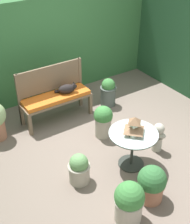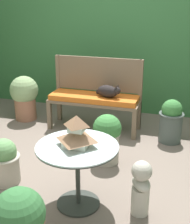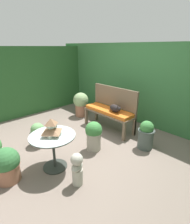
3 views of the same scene
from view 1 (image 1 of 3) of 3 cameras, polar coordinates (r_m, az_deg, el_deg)
The scene contains 13 objects.
ground at distance 5.45m, azimuth 0.19°, elevation -5.69°, with size 30.00×30.00×0.00m, color #75665B.
foliage_hedge_back at distance 6.84m, azimuth -11.38°, elevation 12.14°, with size 6.40×1.04×2.05m, color #38703D.
garden_bench at distance 5.85m, azimuth -7.10°, elevation 2.36°, with size 1.33×0.44×0.53m.
bench_backrest at distance 5.87m, azimuth -8.19°, elevation 5.60°, with size 1.33×0.06×1.04m.
cat at distance 5.82m, azimuth -5.15°, elevation 4.26°, with size 0.39×0.27×0.20m.
patio_table at distance 4.77m, azimuth 6.96°, elevation -5.09°, with size 0.75×0.75×0.62m.
pagoda_birdhouse at distance 4.62m, azimuth 7.17°, elevation -2.64°, with size 0.29×0.29×0.29m.
garden_bust at distance 5.24m, azimuth 11.45°, elevation -4.37°, with size 0.25×0.30×0.53m.
potted_plant_patio_mid at distance 4.63m, azimuth -2.93°, elevation -10.30°, with size 0.34×0.34×0.49m.
potted_plant_bench_right at distance 4.13m, azimuth 6.24°, elevation -16.03°, with size 0.39×0.39×0.62m.
potted_plant_bench_left at distance 5.43m, azimuth 1.50°, elevation -1.53°, with size 0.33×0.33×0.60m.
potted_plant_table_far at distance 4.43m, azimuth 10.28°, elevation -12.76°, with size 0.40×0.40×0.56m.
potted_plant_table_near at distance 6.33m, azimuth 2.42°, elevation 3.69°, with size 0.34×0.34×0.59m.
Camera 1 is at (-2.34, -3.52, 3.45)m, focal length 50.00 mm.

